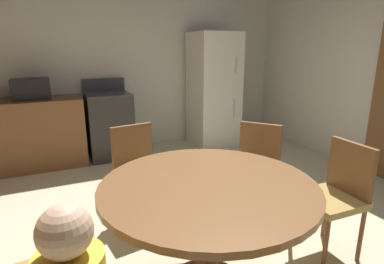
# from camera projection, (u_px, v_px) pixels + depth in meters

# --- Properties ---
(ground_plane) EXTENTS (14.00, 14.00, 0.00)m
(ground_plane) POSITION_uv_depth(u_px,v_px,m) (211.00, 247.00, 2.47)
(ground_plane) COLOR beige
(wall_back) EXTENTS (5.49, 0.12, 2.70)m
(wall_back) POSITION_uv_depth(u_px,v_px,m) (123.00, 60.00, 4.68)
(wall_back) COLOR beige
(wall_back) RESTS_ON ground
(kitchen_counter) EXTENTS (1.77, 0.60, 0.90)m
(kitchen_counter) POSITION_uv_depth(u_px,v_px,m) (11.00, 136.00, 3.94)
(kitchen_counter) COLOR brown
(kitchen_counter) RESTS_ON ground
(oven_range) EXTENTS (0.60, 0.60, 1.10)m
(oven_range) POSITION_uv_depth(u_px,v_px,m) (110.00, 125.00, 4.43)
(oven_range) COLOR #2D2B28
(oven_range) RESTS_ON ground
(refrigerator) EXTENTS (0.68, 0.68, 1.76)m
(refrigerator) POSITION_uv_depth(u_px,v_px,m) (214.00, 90.00, 4.93)
(refrigerator) COLOR silver
(refrigerator) RESTS_ON ground
(microwave) EXTENTS (0.44, 0.32, 0.26)m
(microwave) POSITION_uv_depth(u_px,v_px,m) (31.00, 89.00, 3.91)
(microwave) COLOR black
(microwave) RESTS_ON kitchen_counter
(dining_table) EXTENTS (1.29, 1.29, 0.76)m
(dining_table) POSITION_uv_depth(u_px,v_px,m) (208.00, 206.00, 1.88)
(dining_table) COLOR brown
(dining_table) RESTS_ON ground
(chair_east) EXTENTS (0.41, 0.41, 0.87)m
(chair_east) POSITION_uv_depth(u_px,v_px,m) (336.00, 192.00, 2.30)
(chair_east) COLOR brown
(chair_east) RESTS_ON ground
(chair_northeast) EXTENTS (0.56, 0.56, 0.87)m
(chair_northeast) POSITION_uv_depth(u_px,v_px,m) (256.00, 166.00, 2.81)
(chair_northeast) COLOR brown
(chair_northeast) RESTS_ON ground
(chair_north) EXTENTS (0.46, 0.46, 0.87)m
(chair_north) POSITION_uv_depth(u_px,v_px,m) (138.00, 168.00, 2.76)
(chair_north) COLOR brown
(chair_north) RESTS_ON ground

